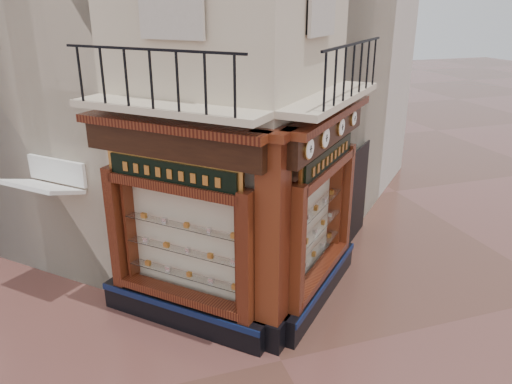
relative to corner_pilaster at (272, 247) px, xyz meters
name	(u,v)px	position (x,y,z in m)	size (l,w,h in m)	color
ground	(281,361)	(0.00, -0.50, -1.95)	(80.00, 80.00, 0.00)	#523026
neighbour_left	(86,14)	(-2.47, 8.13, 3.55)	(8.00, 8.00, 11.00)	beige
neighbour_right	(258,13)	(2.47, 8.13, 3.55)	(8.00, 8.00, 11.00)	beige
shopfront_left	(178,231)	(-1.41, 1.07, 0.03)	(2.86, 2.86, 3.98)	black
shopfront_right	(321,212)	(1.41, 1.07, 0.03)	(2.86, 2.86, 3.98)	black
corner_pilaster	(272,247)	(0.00, 0.00, 0.00)	(0.85, 0.85, 3.98)	black
balcony	(254,102)	(0.00, 0.99, 2.27)	(5.94, 2.97, 1.03)	beige
clock_a	(309,149)	(0.59, -0.01, 1.67)	(0.29, 0.29, 0.36)	#B3873B
clock_b	(325,138)	(1.13, 0.53, 1.67)	(0.31, 0.31, 0.38)	#B3873B
clock_c	(341,127)	(1.77, 1.16, 1.67)	(0.29, 0.29, 0.35)	#B3873B
clock_d	(353,118)	(2.35, 1.74, 1.67)	(0.26, 0.26, 0.32)	#B3873B
awning	(58,292)	(-3.76, 3.05, -1.95)	(1.52, 0.91, 0.08)	white
signboard_left	(172,173)	(-1.46, 1.01, 1.15)	(1.99, 1.99, 0.53)	#C28639
signboard_right	(328,157)	(1.46, 1.01, 1.15)	(1.96, 1.96, 0.52)	#C28639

